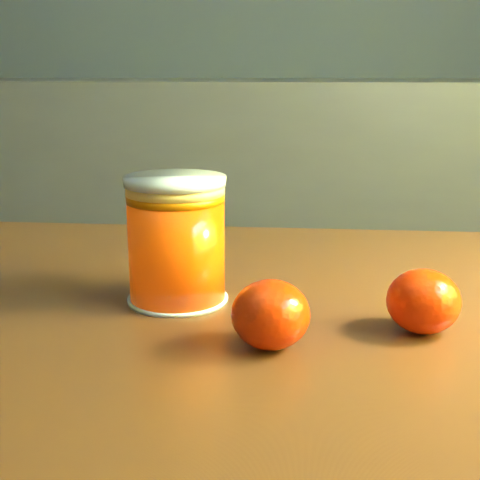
# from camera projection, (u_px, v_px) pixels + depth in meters

# --- Properties ---
(kitchen_counter) EXTENTS (3.15, 0.60, 0.90)m
(kitchen_counter) POSITION_uv_depth(u_px,v_px,m) (42.00, 240.00, 1.92)
(kitchen_counter) COLOR #454549
(kitchen_counter) RESTS_ON ground
(table) EXTENTS (0.98, 0.70, 0.72)m
(table) POSITION_uv_depth(u_px,v_px,m) (276.00, 422.00, 0.58)
(table) COLOR #5C3217
(table) RESTS_ON ground
(juice_glass) EXTENTS (0.09, 0.09, 0.11)m
(juice_glass) POSITION_uv_depth(u_px,v_px,m) (177.00, 241.00, 0.59)
(juice_glass) COLOR #FF4605
(juice_glass) RESTS_ON table
(orange_front) EXTENTS (0.07, 0.07, 0.05)m
(orange_front) POSITION_uv_depth(u_px,v_px,m) (271.00, 314.00, 0.50)
(orange_front) COLOR red
(orange_front) RESTS_ON table
(orange_back) EXTENTS (0.08, 0.08, 0.05)m
(orange_back) POSITION_uv_depth(u_px,v_px,m) (423.00, 301.00, 0.53)
(orange_back) COLOR red
(orange_back) RESTS_ON table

